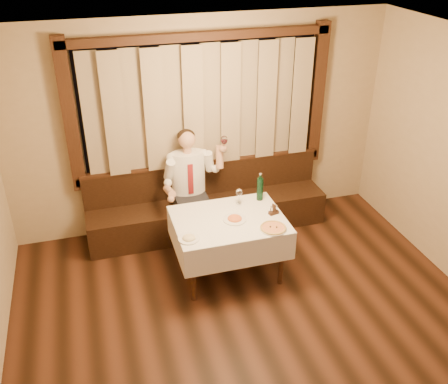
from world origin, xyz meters
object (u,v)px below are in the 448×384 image
object	(u,v)px
banquette	(207,208)
pasta_red	(235,217)
green_bottle	(260,188)
pizza	(273,228)
cruet_caddy	(274,211)
pasta_cream	(189,237)
seated_man	(190,178)
dining_table	(229,226)

from	to	relation	value
banquette	pasta_red	world-z (taller)	banquette
banquette	green_bottle	bearing A→B (deg)	-55.04
pizza	pasta_red	distance (m)	0.46
pizza	cruet_caddy	distance (m)	0.32
banquette	cruet_caddy	bearing A→B (deg)	-63.55
pasta_cream	seated_man	xyz separation A→B (m)	(0.29, 1.21, 0.06)
dining_table	pizza	bearing A→B (deg)	-39.81
pizza	pasta_red	xyz separation A→B (m)	(-0.35, 0.30, 0.02)
pizza	pasta_red	size ratio (longest dim) A/B	1.14
banquette	seated_man	world-z (taller)	seated_man
banquette	cruet_caddy	distance (m)	1.29
pizza	pasta_cream	size ratio (longest dim) A/B	1.31
green_bottle	banquette	bearing A→B (deg)	124.96
pasta_cream	cruet_caddy	distance (m)	1.09
banquette	green_bottle	size ratio (longest dim) A/B	9.02
dining_table	seated_man	distance (m)	0.98
pasta_cream	green_bottle	size ratio (longest dim) A/B	0.66
pizza	seated_man	size ratio (longest dim) A/B	0.21
pizza	banquette	bearing A→B (deg)	106.71
dining_table	pasta_cream	bearing A→B (deg)	-152.40
dining_table	cruet_caddy	distance (m)	0.55
pasta_cream	seated_man	world-z (taller)	seated_man
pasta_red	seated_man	xyz separation A→B (m)	(-0.30, 0.98, 0.05)
dining_table	pasta_cream	world-z (taller)	pasta_cream
pizza	pasta_cream	bearing A→B (deg)	176.08
pasta_cream	cruet_caddy	xyz separation A→B (m)	(1.06, 0.24, 0.01)
green_bottle	seated_man	size ratio (longest dim) A/B	0.24
pasta_red	green_bottle	bearing A→B (deg)	40.34
seated_man	banquette	bearing A→B (deg)	20.77
cruet_caddy	dining_table	bearing A→B (deg)	160.87
green_bottle	pizza	bearing A→B (deg)	-96.77
banquette	seated_man	bearing A→B (deg)	-159.23
pasta_red	banquette	bearing A→B (deg)	93.04
dining_table	seated_man	bearing A→B (deg)	104.37
green_bottle	pasta_cream	bearing A→B (deg)	-149.45
dining_table	green_bottle	world-z (taller)	green_bottle
pasta_red	cruet_caddy	size ratio (longest dim) A/B	2.13
banquette	dining_table	size ratio (longest dim) A/B	2.52
green_bottle	seated_man	bearing A→B (deg)	140.10
cruet_caddy	pasta_cream	bearing A→B (deg)	177.89
dining_table	pasta_red	world-z (taller)	pasta_red
seated_man	pasta_red	bearing A→B (deg)	-73.14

